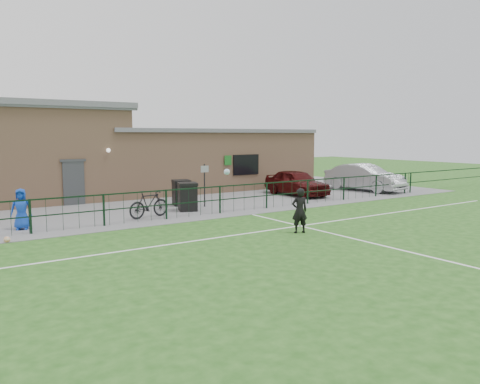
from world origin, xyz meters
TOP-DOWN VIEW (x-y plane):
  - ground at (0.00, 0.00)m, footprint 90.00×90.00m
  - paving_strip at (0.00, 13.50)m, footprint 34.00×13.00m
  - pitch_line_touch at (0.00, 7.80)m, footprint 28.00×0.10m
  - pitch_line_mid at (0.00, 4.00)m, footprint 28.00×0.10m
  - pitch_line_perp at (2.00, 0.00)m, footprint 0.10×16.00m
  - perimeter_fence at (0.00, 8.00)m, footprint 28.00×0.10m
  - wheelie_bin_left at (0.19, 9.41)m, footprint 1.00×1.07m
  - wheelie_bin_right at (0.69, 11.01)m, footprint 0.93×1.00m
  - sign_post at (1.39, 10.00)m, footprint 0.06×0.06m
  - car_maroon at (7.72, 10.79)m, footprint 1.71×4.20m
  - car_silver at (12.58, 10.20)m, footprint 2.35×5.04m
  - bicycle_d at (-1.95, 8.68)m, footprint 1.91×0.87m
  - spectator_child at (-6.62, 8.97)m, footprint 0.81×0.65m
  - goalkeeper_kick at (1.12, 3.17)m, footprint 1.76×2.91m
  - ball_ground at (-7.37, 7.07)m, footprint 0.20×0.20m
  - clubhouse at (-0.88, 16.50)m, footprint 24.25×5.40m

SIDE VIEW (x-z plane):
  - ground at x=0.00m, z-range 0.00..0.00m
  - pitch_line_touch at x=0.00m, z-range 0.00..0.01m
  - pitch_line_mid at x=0.00m, z-range 0.00..0.01m
  - pitch_line_perp at x=2.00m, z-range 0.00..0.01m
  - paving_strip at x=0.00m, z-range 0.00..0.02m
  - ball_ground at x=-7.37m, z-range 0.00..0.20m
  - bicycle_d at x=-1.95m, z-range 0.02..1.13m
  - wheelie_bin_right at x=0.69m, z-range 0.02..1.14m
  - wheelie_bin_left at x=0.19m, z-range 0.02..1.18m
  - perimeter_fence at x=0.00m, z-range 0.00..1.20m
  - car_maroon at x=7.72m, z-range 0.02..1.45m
  - spectator_child at x=-6.62m, z-range 0.02..1.47m
  - goalkeeper_kick at x=1.12m, z-range -0.24..1.86m
  - car_silver at x=12.58m, z-range 0.02..1.62m
  - sign_post at x=1.39m, z-range 0.02..2.02m
  - clubhouse at x=-0.88m, z-range -0.26..4.70m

